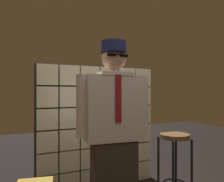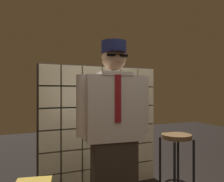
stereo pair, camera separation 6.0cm
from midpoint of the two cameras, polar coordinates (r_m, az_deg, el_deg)
The scene contains 3 objects.
glass_block_wall at distance 3.11m, azimuth -4.01°, elevation -9.18°, with size 1.70×0.10×1.70m.
standing_person at distance 2.10m, azimuth -0.35°, elevation -10.68°, with size 0.72×0.32×1.79m.
bar_stool at distance 2.74m, azimuth 15.32°, elevation -15.05°, with size 0.34×0.34×0.82m.
Camera 1 is at (-1.10, -1.44, 1.31)m, focal length 35.23 mm.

